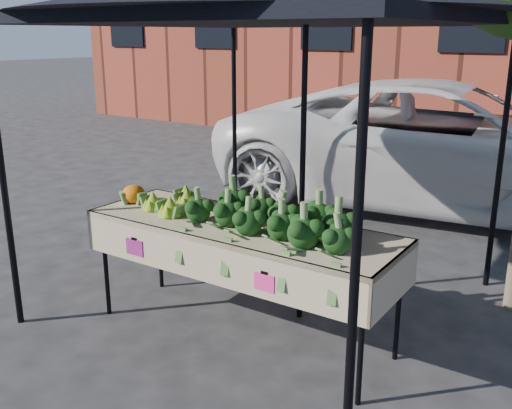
# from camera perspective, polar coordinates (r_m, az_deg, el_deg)

# --- Properties ---
(ground) EXTENTS (90.00, 90.00, 0.00)m
(ground) POSITION_cam_1_polar(r_m,az_deg,el_deg) (4.78, -2.48, -11.54)
(ground) COLOR #242426
(table) EXTENTS (2.42, 0.85, 0.90)m
(table) POSITION_cam_1_polar(r_m,az_deg,el_deg) (4.42, -1.49, -7.45)
(table) COLOR #BEB18C
(table) RESTS_ON ground
(canopy) EXTENTS (3.16, 3.16, 2.74)m
(canopy) POSITION_cam_1_polar(r_m,az_deg,el_deg) (4.69, 1.41, 5.72)
(canopy) COLOR black
(canopy) RESTS_ON ground
(broccoli_heap) EXTENTS (1.38, 0.58, 0.27)m
(broccoli_heap) POSITION_cam_1_polar(r_m,az_deg,el_deg) (4.09, 1.76, -0.73)
(broccoli_heap) COLOR black
(broccoli_heap) RESTS_ON table
(romanesco_cluster) EXTENTS (0.44, 0.58, 0.21)m
(romanesco_cluster) POSITION_cam_1_polar(r_m,az_deg,el_deg) (4.67, -7.89, 0.88)
(romanesco_cluster) COLOR #86B126
(romanesco_cluster) RESTS_ON table
(cauliflower_pair) EXTENTS (0.21, 0.21, 0.19)m
(cauliflower_pair) POSITION_cam_1_polar(r_m,az_deg,el_deg) (4.87, -11.90, 1.23)
(cauliflower_pair) COLOR orange
(cauliflower_pair) RESTS_ON table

